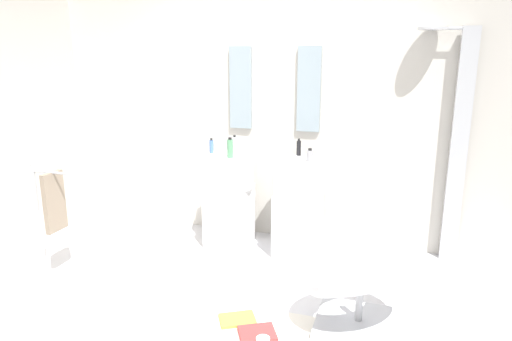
{
  "coord_description": "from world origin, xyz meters",
  "views": [
    {
      "loc": [
        1.21,
        -2.74,
        1.82
      ],
      "look_at": [
        0.15,
        0.55,
        0.95
      ],
      "focal_mm": 32.26,
      "sensor_mm": 36.0,
      "label": 1
    }
  ],
  "objects": [
    {
      "name": "towel_rack",
      "position": [
        -1.5,
        0.17,
        0.63
      ],
      "size": [
        0.37,
        0.22,
        0.95
      ],
      "color": "#B7BABF",
      "rests_on": "ground_plane"
    },
    {
      "name": "pedestal_sink_right",
      "position": [
        0.34,
        1.23,
        0.49
      ],
      "size": [
        0.47,
        0.47,
        1.01
      ],
      "color": "white",
      "rests_on": "ground_plane"
    },
    {
      "name": "vanity_mirror_left",
      "position": [
        -0.34,
        1.58,
        1.5
      ],
      "size": [
        0.22,
        0.03,
        0.79
      ],
      "primitive_type": "cube",
      "color": "#8C9EA8"
    },
    {
      "name": "soap_bottle_grey",
      "position": [
        0.45,
        1.16,
        0.96
      ],
      "size": [
        0.06,
        0.06,
        0.12
      ],
      "color": "#99999E",
      "rests_on": "pedestal_sink_right"
    },
    {
      "name": "lounge_chair",
      "position": [
        1.02,
        0.14,
        0.35
      ],
      "size": [
        1.1,
        1.1,
        0.65
      ],
      "color": "#B7BABF",
      "rests_on": "ground_plane"
    },
    {
      "name": "magazine_ochre",
      "position": [
        0.21,
        -0.05,
        0.02
      ],
      "size": [
        0.3,
        0.28,
        0.02
      ],
      "primitive_type": "cube",
      "rotation": [
        0.0,
        0.0,
        0.52
      ],
      "color": "gold",
      "rests_on": "area_rug"
    },
    {
      "name": "pedestal_sink_left",
      "position": [
        -0.34,
        1.23,
        0.49
      ],
      "size": [
        0.47,
        0.47,
        1.01
      ],
      "color": "white",
      "rests_on": "ground_plane"
    },
    {
      "name": "area_rug",
      "position": [
        0.4,
        -0.2,
        0.01
      ],
      "size": [
        1.04,
        0.73,
        0.01
      ],
      "primitive_type": "cube",
      "color": "white",
      "rests_on": "ground_plane"
    },
    {
      "name": "ground_plane",
      "position": [
        0.0,
        0.0,
        -0.02
      ],
      "size": [
        4.8,
        3.6,
        0.04
      ],
      "primitive_type": "cube",
      "color": "silver"
    },
    {
      "name": "soap_bottle_green",
      "position": [
        -0.28,
        1.1,
        0.99
      ],
      "size": [
        0.06,
        0.06,
        0.19
      ],
      "color": "#59996B",
      "rests_on": "pedestal_sink_left"
    },
    {
      "name": "soap_bottle_black",
      "position": [
        0.3,
        1.39,
        0.98
      ],
      "size": [
        0.04,
        0.04,
        0.16
      ],
      "color": "black",
      "rests_on": "pedestal_sink_right"
    },
    {
      "name": "rear_partition",
      "position": [
        0.0,
        1.65,
        1.3
      ],
      "size": [
        4.8,
        0.1,
        2.6
      ],
      "primitive_type": "cube",
      "color": "beige",
      "rests_on": "ground_plane"
    },
    {
      "name": "soap_bottle_white",
      "position": [
        -0.34,
        1.38,
        0.98
      ],
      "size": [
        0.04,
        0.04,
        0.16
      ],
      "color": "white",
      "rests_on": "pedestal_sink_left"
    },
    {
      "name": "shower_column",
      "position": [
        1.67,
        1.53,
        1.08
      ],
      "size": [
        0.49,
        0.24,
        2.05
      ],
      "color": "#B7BABF",
      "rests_on": "ground_plane"
    },
    {
      "name": "soap_bottle_blue",
      "position": [
        -0.52,
        1.23,
        0.97
      ],
      "size": [
        0.04,
        0.04,
        0.14
      ],
      "color": "#4C72B7",
      "rests_on": "pedestal_sink_left"
    },
    {
      "name": "magazine_red",
      "position": [
        0.39,
        -0.18,
        0.03
      ],
      "size": [
        0.3,
        0.29,
        0.03
      ],
      "primitive_type": "cube",
      "rotation": [
        0.0,
        0.0,
        0.5
      ],
      "color": "#B73838",
      "rests_on": "area_rug"
    },
    {
      "name": "vanity_mirror_right",
      "position": [
        0.34,
        1.58,
        1.5
      ],
      "size": [
        0.22,
        0.03,
        0.79
      ],
      "primitive_type": "cube",
      "color": "#8C9EA8"
    }
  ]
}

